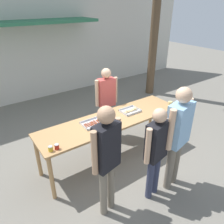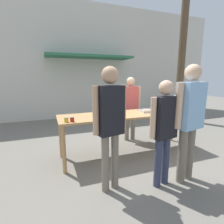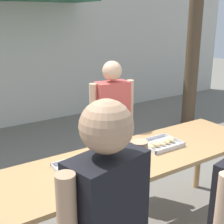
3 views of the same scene
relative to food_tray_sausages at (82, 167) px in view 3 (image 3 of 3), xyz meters
The scene contains 4 objects.
serving_table 0.40m from the food_tray_sausages, ahead, with size 2.93×0.79×0.90m.
food_tray_sausages is the anchor object (origin of this frame).
food_tray_buns 0.87m from the food_tray_sausages, ahead, with size 0.38×0.30×0.06m.
person_server_behind_table 1.06m from the food_tray_sausages, 43.11° to the left, with size 0.53×0.25×1.65m.
Camera 3 is at (-1.46, -2.05, 2.12)m, focal length 50.00 mm.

